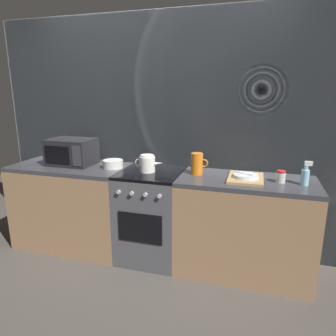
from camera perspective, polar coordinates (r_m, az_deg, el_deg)
name	(u,v)px	position (r m, az deg, el deg)	size (l,w,h in m)	color
ground_plane	(152,256)	(3.28, -3.03, -16.06)	(8.00, 8.00, 0.00)	#47423D
back_wall	(161,136)	(3.17, -1.36, 6.01)	(3.60, 0.05, 2.40)	gray
counter_left	(73,206)	(3.47, -17.40, -6.75)	(1.20, 0.60, 0.90)	#997251
stove_unit	(151,215)	(3.08, -3.15, -8.84)	(0.60, 0.63, 0.90)	#4C4C51
counter_right	(244,226)	(2.92, 14.01, -10.57)	(1.20, 0.60, 0.90)	#997251
microwave	(72,152)	(3.34, -17.58, 2.92)	(0.46, 0.35, 0.27)	black
kettle	(147,164)	(2.91, -3.88, 0.84)	(0.28, 0.15, 0.17)	white
mixing_bowl	(113,164)	(3.11, -10.27, 0.76)	(0.20, 0.20, 0.08)	silver
pitcher	(197,164)	(2.83, 5.46, 0.81)	(0.16, 0.11, 0.20)	orange
dish_pile	(246,177)	(2.76, 14.35, -1.70)	(0.30, 0.40, 0.06)	tan
spice_jar	(281,177)	(2.75, 20.39, -1.54)	(0.08, 0.08, 0.10)	silver
spray_bottle	(305,176)	(2.74, 24.34, -1.34)	(0.08, 0.06, 0.20)	#8CCCE5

